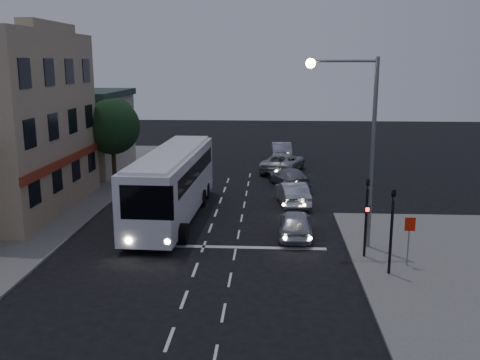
# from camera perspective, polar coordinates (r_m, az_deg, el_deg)

# --- Properties ---
(ground) EXTENTS (120.00, 120.00, 0.00)m
(ground) POSITION_cam_1_polar(r_m,az_deg,el_deg) (24.66, -4.49, -8.66)
(ground) COLOR black
(sidewalk_far) EXTENTS (12.00, 50.00, 0.12)m
(sidewalk_far) POSITION_cam_1_polar(r_m,az_deg,el_deg) (35.90, -23.72, -2.82)
(sidewalk_far) COLOR slate
(sidewalk_far) RESTS_ON ground
(road_markings) EXTENTS (8.00, 30.55, 0.01)m
(road_markings) POSITION_cam_1_polar(r_m,az_deg,el_deg) (27.62, -0.90, -6.25)
(road_markings) COLOR silver
(road_markings) RESTS_ON ground
(tour_bus) EXTENTS (3.18, 13.01, 3.97)m
(tour_bus) POSITION_cam_1_polar(r_m,az_deg,el_deg) (30.86, -7.21, -0.22)
(tour_bus) COLOR white
(tour_bus) RESTS_ON ground
(car_suv) EXTENTS (1.86, 4.27, 1.43)m
(car_suv) POSITION_cam_1_polar(r_m,az_deg,el_deg) (27.84, 5.96, -4.64)
(car_suv) COLOR #B0B5C0
(car_suv) RESTS_ON ground
(car_sedan_a) EXTENTS (2.21, 4.70, 1.49)m
(car_sedan_a) POSITION_cam_1_polar(r_m,az_deg,el_deg) (33.90, 5.62, -1.46)
(car_sedan_a) COLOR silver
(car_sedan_a) RESTS_ON ground
(car_sedan_b) EXTENTS (3.32, 5.07, 1.37)m
(car_sedan_b) POSITION_cam_1_polar(r_m,az_deg,el_deg) (38.87, 5.26, 0.26)
(car_sedan_b) COLOR gray
(car_sedan_b) RESTS_ON ground
(car_sedan_c) EXTENTS (4.16, 6.25, 1.59)m
(car_sedan_c) POSITION_cam_1_polar(r_m,az_deg,el_deg) (44.08, 4.63, 1.88)
(car_sedan_c) COLOR #A4A5A7
(car_sedan_c) RESTS_ON ground
(car_extra) EXTENTS (1.92, 5.04, 1.64)m
(car_extra) POSITION_cam_1_polar(r_m,az_deg,el_deg) (49.79, 4.41, 3.14)
(car_extra) COLOR #918F9E
(car_extra) RESTS_ON ground
(traffic_signal_main) EXTENTS (0.25, 0.35, 4.10)m
(traffic_signal_main) POSITION_cam_1_polar(r_m,az_deg,el_deg) (24.81, 13.36, -2.95)
(traffic_signal_main) COLOR black
(traffic_signal_main) RESTS_ON sidewalk_near
(traffic_signal_side) EXTENTS (0.18, 0.15, 4.10)m
(traffic_signal_side) POSITION_cam_1_polar(r_m,az_deg,el_deg) (23.09, 15.91, -4.25)
(traffic_signal_side) COLOR black
(traffic_signal_side) RESTS_ON sidewalk_near
(regulatory_sign) EXTENTS (0.45, 0.12, 2.20)m
(regulatory_sign) POSITION_cam_1_polar(r_m,az_deg,el_deg) (24.46, 17.61, -5.45)
(regulatory_sign) COLOR slate
(regulatory_sign) RESTS_ON sidewalk_near
(streetlight) EXTENTS (3.32, 0.44, 9.00)m
(streetlight) POSITION_cam_1_polar(r_m,az_deg,el_deg) (25.51, 12.62, 5.10)
(streetlight) COLOR slate
(streetlight) RESTS_ON sidewalk_near
(low_building_north) EXTENTS (9.40, 9.40, 6.50)m
(low_building_north) POSITION_cam_1_polar(r_m,az_deg,el_deg) (46.26, -17.98, 5.07)
(low_building_north) COLOR beige
(low_building_north) RESTS_ON sidewalk_far
(street_tree) EXTENTS (4.00, 4.00, 6.20)m
(street_tree) POSITION_cam_1_polar(r_m,az_deg,el_deg) (39.74, -13.50, 5.82)
(street_tree) COLOR black
(street_tree) RESTS_ON sidewalk_far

